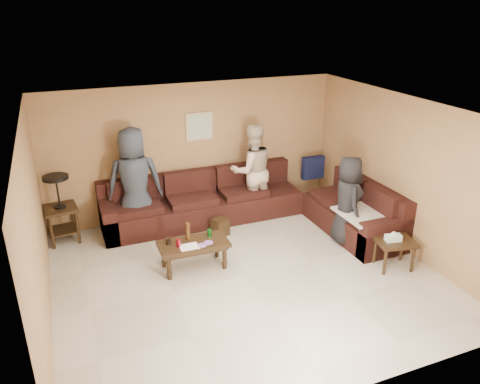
{
  "coord_description": "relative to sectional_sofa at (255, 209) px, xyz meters",
  "views": [
    {
      "loc": [
        -2.33,
        -5.57,
        3.87
      ],
      "look_at": [
        0.25,
        0.85,
        1.0
      ],
      "focal_mm": 35.0,
      "sensor_mm": 36.0,
      "label": 1
    }
  ],
  "objects": [
    {
      "name": "waste_bin",
      "position": [
        -0.72,
        -0.12,
        -0.17
      ],
      "size": [
        0.32,
        0.32,
        0.3
      ],
      "primitive_type": "cube",
      "rotation": [
        0.0,
        0.0,
        0.34
      ],
      "color": "black",
      "rests_on": "ground"
    },
    {
      "name": "person_middle",
      "position": [
        0.14,
        0.48,
        0.56
      ],
      "size": [
        0.88,
        0.7,
        1.77
      ],
      "primitive_type": "imported",
      "rotation": [
        0.0,
        0.0,
        3.11
      ],
      "color": "#CAB496",
      "rests_on": "ground"
    },
    {
      "name": "sectional_sofa",
      "position": [
        0.0,
        0.0,
        0.0
      ],
      "size": [
        4.65,
        2.9,
        0.97
      ],
      "color": "black",
      "rests_on": "ground"
    },
    {
      "name": "coffee_table",
      "position": [
        -1.47,
        -1.0,
        0.05
      ],
      "size": [
        1.07,
        0.55,
        0.72
      ],
      "rotation": [
        0.0,
        0.0,
        -0.02
      ],
      "color": "black",
      "rests_on": "ground"
    },
    {
      "name": "end_table_left",
      "position": [
        -3.28,
        0.67,
        0.3
      ],
      "size": [
        0.57,
        0.57,
        1.19
      ],
      "rotation": [
        0.0,
        0.0,
        0.1
      ],
      "color": "black",
      "rests_on": "ground"
    },
    {
      "name": "side_table_right",
      "position": [
        1.39,
        -2.14,
        0.08
      ],
      "size": [
        0.65,
        0.57,
        0.61
      ],
      "rotation": [
        0.0,
        0.0,
        -0.21
      ],
      "color": "black",
      "rests_on": "ground"
    },
    {
      "name": "person_right",
      "position": [
        1.18,
        -1.14,
        0.44
      ],
      "size": [
        0.64,
        0.84,
        1.52
      ],
      "primitive_type": "imported",
      "rotation": [
        0.0,
        0.0,
        1.34
      ],
      "color": "black",
      "rests_on": "ground"
    },
    {
      "name": "room",
      "position": [
        -0.81,
        -1.52,
        1.34
      ],
      "size": [
        5.6,
        5.5,
        2.5
      ],
      "color": "#BCB39F",
      "rests_on": "ground"
    },
    {
      "name": "wall_art",
      "position": [
        -0.71,
        0.96,
        1.37
      ],
      "size": [
        0.52,
        0.04,
        0.52
      ],
      "color": "tan",
      "rests_on": "ground"
    },
    {
      "name": "person_left",
      "position": [
        -2.04,
        0.52,
        0.63
      ],
      "size": [
        1.0,
        0.72,
        1.92
      ],
      "primitive_type": "imported",
      "rotation": [
        0.0,
        0.0,
        3.02
      ],
      "color": "#292E39",
      "rests_on": "ground"
    }
  ]
}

